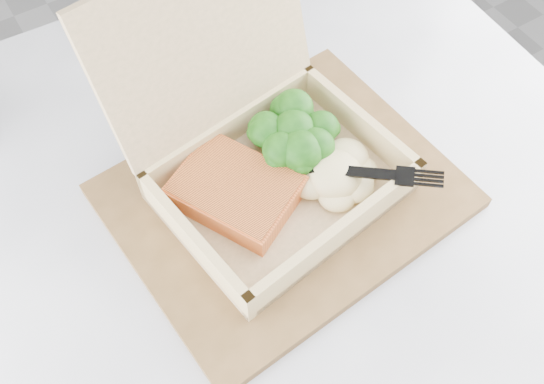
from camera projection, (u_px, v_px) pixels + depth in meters
floor at (360, 187)px, 1.59m from camera, size 4.00×4.00×0.00m
cafe_table at (267, 309)px, 0.81m from camera, size 0.91×0.91×0.76m
serving_tray at (284, 196)px, 0.67m from camera, size 0.38×0.31×0.02m
takeout_container at (256, 139)px, 0.63m from camera, size 0.27×0.27×0.22m
salmon_fillet at (236, 190)px, 0.64m from camera, size 0.14×0.15×0.03m
broccoli_pile at (294, 135)px, 0.67m from camera, size 0.11×0.11×0.04m
mashed_potatoes at (334, 174)px, 0.64m from camera, size 0.10×0.09×0.03m
plastic_fork at (318, 167)px, 0.63m from camera, size 0.14×0.13×0.02m
receipt at (210, 81)px, 0.77m from camera, size 0.11×0.17×0.00m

